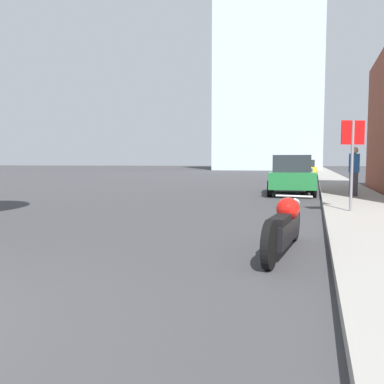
% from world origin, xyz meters
% --- Properties ---
extents(sidewalk, '(2.26, 240.00, 0.15)m').
position_xyz_m(sidewalk, '(5.12, 40.00, 0.07)').
color(sidewalk, gray).
rests_on(sidewalk, ground_plane).
extents(motorcycle, '(0.62, 2.62, 0.82)m').
position_xyz_m(motorcycle, '(3.33, 4.66, 0.41)').
color(motorcycle, black).
rests_on(motorcycle, ground_plane).
extents(parked_car_green, '(2.20, 4.40, 1.71)m').
position_xyz_m(parked_car_green, '(2.73, 15.68, 0.85)').
color(parked_car_green, '#1E6B33').
rests_on(parked_car_green, ground_plane).
extents(parked_car_blue, '(2.07, 4.07, 1.68)m').
position_xyz_m(parked_car_blue, '(2.57, 28.49, 0.84)').
color(parked_car_blue, '#1E3899').
rests_on(parked_car_blue, ground_plane).
extents(parked_car_yellow, '(2.08, 3.93, 1.73)m').
position_xyz_m(parked_car_yellow, '(2.86, 39.51, 0.86)').
color(parked_car_yellow, gold).
rests_on(parked_car_yellow, ground_plane).
extents(parked_car_silver, '(2.04, 4.66, 1.60)m').
position_xyz_m(parked_car_silver, '(2.75, 52.65, 0.80)').
color(parked_car_silver, '#BCBCC1').
rests_on(parked_car_silver, ground_plane).
extents(stop_sign, '(0.57, 0.26, 2.28)m').
position_xyz_m(stop_sign, '(4.62, 9.06, 1.70)').
color(stop_sign, slate).
rests_on(stop_sign, sidewalk).
extents(pedestrian, '(0.36, 0.26, 1.82)m').
position_xyz_m(pedestrian, '(5.11, 13.90, 1.10)').
color(pedestrian, '#38383D').
rests_on(pedestrian, sidewalk).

